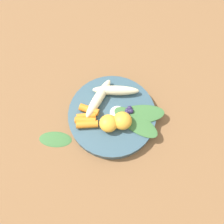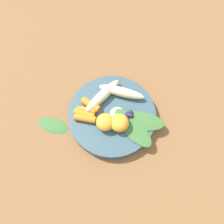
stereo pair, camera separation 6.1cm
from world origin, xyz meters
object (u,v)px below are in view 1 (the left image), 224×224
at_px(orange_segment_near, 122,121).
at_px(kale_leaf_stray, 55,139).
at_px(banana_peeled_left, 99,98).
at_px(banana_peeled_right, 116,90).
at_px(bowl, 112,115).

xyz_separation_m(orange_segment_near, kale_leaf_stray, (-0.11, 0.16, -0.04)).
relative_size(banana_peeled_left, banana_peeled_right, 1.00).
relative_size(banana_peeled_right, kale_leaf_stray, 1.45).
xyz_separation_m(banana_peeled_left, orange_segment_near, (-0.04, -0.09, 0.01)).
distance_m(bowl, kale_leaf_stray, 0.17).
distance_m(banana_peeled_left, banana_peeled_right, 0.05).
bearing_deg(orange_segment_near, bowl, 66.33).
distance_m(banana_peeled_right, orange_segment_near, 0.10).
relative_size(bowl, orange_segment_near, 4.86).
height_order(bowl, orange_segment_near, orange_segment_near).
relative_size(banana_peeled_left, orange_segment_near, 2.62).
bearing_deg(orange_segment_near, banana_peeled_left, 65.78).
height_order(bowl, banana_peeled_left, banana_peeled_left).
distance_m(bowl, orange_segment_near, 0.05).
bearing_deg(bowl, banana_peeled_left, 65.39).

